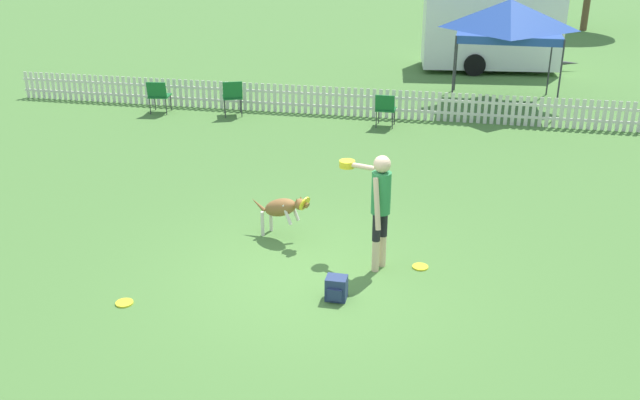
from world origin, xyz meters
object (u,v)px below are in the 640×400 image
frisbee_near_dog (420,267)px  folding_chair_blue_left (233,95)px  folding_chair_center (385,107)px  handler_person (378,197)px  backpack_on_grass (336,288)px  canopy_tent_main (509,18)px  frisbee_near_handler (124,303)px  folding_chair_green_right (158,94)px  equipment_trailer (491,27)px  leaping_dog (282,208)px

frisbee_near_dog → folding_chair_blue_left: bearing=126.1°
frisbee_near_dog → folding_chair_center: (-1.41, 7.10, 0.48)m
handler_person → folding_chair_center: handler_person is taller
frisbee_near_dog → backpack_on_grass: 1.57m
canopy_tent_main → frisbee_near_handler: bearing=-114.0°
frisbee_near_handler → folding_chair_green_right: folding_chair_green_right is taller
folding_chair_blue_left → backpack_on_grass: bearing=94.9°
handler_person → frisbee_near_dog: handler_person is taller
frisbee_near_dog → frisbee_near_handler: bearing=-154.1°
folding_chair_green_right → canopy_tent_main: canopy_tent_main is taller
frisbee_near_handler → frisbee_near_dog: bearing=25.9°
frisbee_near_dog → equipment_trailer: 14.44m
handler_person → leaping_dog: size_ratio=1.58×
handler_person → folding_chair_center: bearing=29.2°
backpack_on_grass → folding_chair_center: 8.27m
frisbee_near_handler → folding_chair_green_right: bearing=110.7°
handler_person → backpack_on_grass: 1.48m
folding_chair_green_right → canopy_tent_main: size_ratio=0.31×
frisbee_near_dog → equipment_trailer: (1.08, 14.33, 1.36)m
folding_chair_green_right → equipment_trailer: bearing=-145.9°
leaping_dog → folding_chair_center: (0.86, 6.54, -0.04)m
frisbee_near_handler → frisbee_near_dog: 4.28m
frisbee_near_dog → folding_chair_green_right: (-7.26, 7.14, 0.50)m
handler_person → frisbee_near_handler: 3.82m
handler_person → folding_chair_green_right: bearing=65.5°
canopy_tent_main → equipment_trailer: bearing=94.4°
backpack_on_grass → folding_chair_center: bearing=92.4°
leaping_dog → canopy_tent_main: canopy_tent_main is taller
handler_person → frisbee_near_dog: bearing=-57.3°
backpack_on_grass → folding_chair_green_right: size_ratio=0.39×
folding_chair_center → folding_chair_blue_left: bearing=-1.3°
frisbee_near_handler → frisbee_near_dog: same height
folding_chair_blue_left → folding_chair_center: size_ratio=1.12×
frisbee_near_dog → folding_chair_center: 7.26m
frisbee_near_handler → folding_chair_blue_left: folding_chair_blue_left is taller
folding_chair_center → canopy_tent_main: (2.82, 2.84, 1.78)m
leaping_dog → frisbee_near_handler: 2.95m
frisbee_near_handler → equipment_trailer: equipment_trailer is taller
handler_person → leaping_dog: handler_person is taller
handler_person → folding_chair_blue_left: 8.75m
handler_person → frisbee_near_dog: (0.65, 0.11, -1.11)m
handler_person → backpack_on_grass: handler_person is taller
folding_chair_blue_left → folding_chair_green_right: folding_chair_blue_left is taller
frisbee_near_handler → folding_chair_center: 9.31m
leaping_dog → equipment_trailer: equipment_trailer is taller
frisbee_near_dog → canopy_tent_main: 10.29m
folding_chair_blue_left → canopy_tent_main: canopy_tent_main is taller
frisbee_near_dog → folding_chair_green_right: folding_chair_green_right is taller
leaping_dog → folding_chair_center: size_ratio=1.36×
leaping_dog → equipment_trailer: 14.19m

